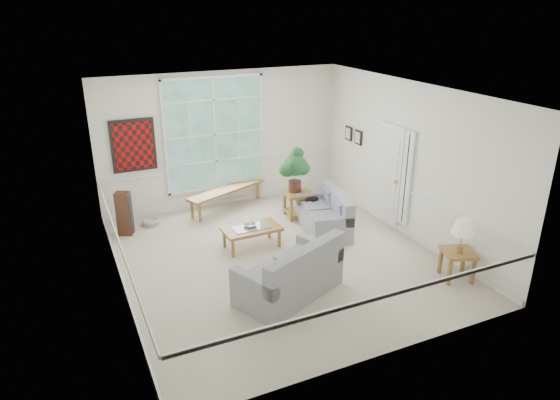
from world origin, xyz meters
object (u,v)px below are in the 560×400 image
object	(u,v)px
loveseat_right	(323,212)
coffee_table	(252,237)
side_table	(457,265)
end_table	(298,204)
loveseat_front	(289,268)

from	to	relation	value
loveseat_right	coffee_table	xyz separation A→B (m)	(-1.58, -0.07, -0.21)
coffee_table	side_table	xyz separation A→B (m)	(2.69, -2.51, 0.06)
coffee_table	side_table	size ratio (longest dim) A/B	2.10
loveseat_right	end_table	size ratio (longest dim) A/B	2.67
coffee_table	side_table	bearing A→B (deg)	-44.43
loveseat_front	side_table	bearing A→B (deg)	-38.44
loveseat_right	side_table	world-z (taller)	loveseat_right
end_table	loveseat_front	bearing A→B (deg)	-119.25
loveseat_right	side_table	distance (m)	2.81
coffee_table	loveseat_right	bearing A→B (deg)	1.15
side_table	loveseat_front	bearing A→B (deg)	165.13
loveseat_right	coffee_table	size ratio (longest dim) A/B	1.41
loveseat_right	coffee_table	bearing A→B (deg)	-165.29
loveseat_right	end_table	xyz separation A→B (m)	(-0.14, 0.85, -0.13)
end_table	side_table	xyz separation A→B (m)	(1.26, -3.43, -0.03)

